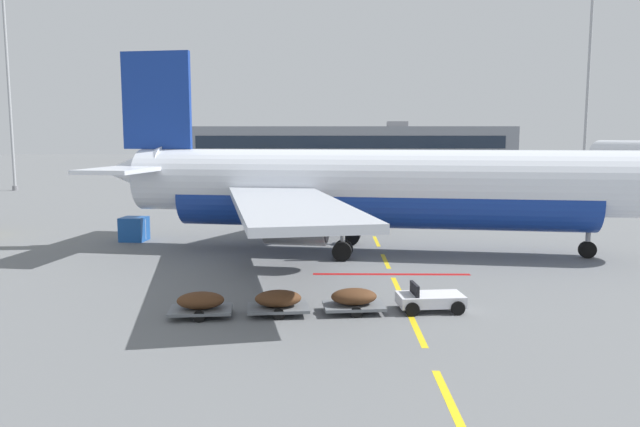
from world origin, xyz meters
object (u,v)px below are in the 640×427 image
at_px(airliner_foreground, 371,187).
at_px(apron_light_mast_near, 7,66).
at_px(apron_light_mast_far, 590,54).
at_px(uld_cargo_container, 134,229).
at_px(fuel_service_truck, 605,195).
at_px(baggage_train, 317,301).

xyz_separation_m(airliner_foreground, apron_light_mast_near, (-43.78, 42.22, 12.06)).
height_order(airliner_foreground, apron_light_mast_near, apron_light_mast_near).
relative_size(airliner_foreground, apron_light_mast_far, 1.26).
height_order(apron_light_mast_near, apron_light_mast_far, apron_light_mast_far).
bearing_deg(uld_cargo_container, fuel_service_truck, 22.08).
relative_size(baggage_train, apron_light_mast_near, 0.45).
height_order(uld_cargo_container, apron_light_mast_near, apron_light_mast_near).
height_order(airliner_foreground, baggage_train, airliner_foreground).
distance_m(apron_light_mast_near, apron_light_mast_far, 72.94).
xyz_separation_m(airliner_foreground, baggage_train, (-3.01, -12.96, -3.42)).
xyz_separation_m(fuel_service_truck, apron_light_mast_far, (6.29, 19.94, 15.37)).
bearing_deg(fuel_service_truck, baggage_train, -128.61).
bearing_deg(airliner_foreground, apron_light_mast_far, 53.49).
bearing_deg(airliner_foreground, apron_light_mast_near, 136.04).
height_order(airliner_foreground, uld_cargo_container, airliner_foreground).
xyz_separation_m(baggage_train, apron_light_mast_far, (32.11, 52.27, 16.49)).
distance_m(airliner_foreground, uld_cargo_container, 16.40).
relative_size(fuel_service_truck, apron_light_mast_near, 0.27).
distance_m(uld_cargo_container, apron_light_mast_near, 50.00).
xyz_separation_m(airliner_foreground, fuel_service_truck, (22.81, 19.37, -2.30)).
relative_size(airliner_foreground, uld_cargo_container, 19.93).
bearing_deg(baggage_train, apron_light_mast_near, 126.46).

